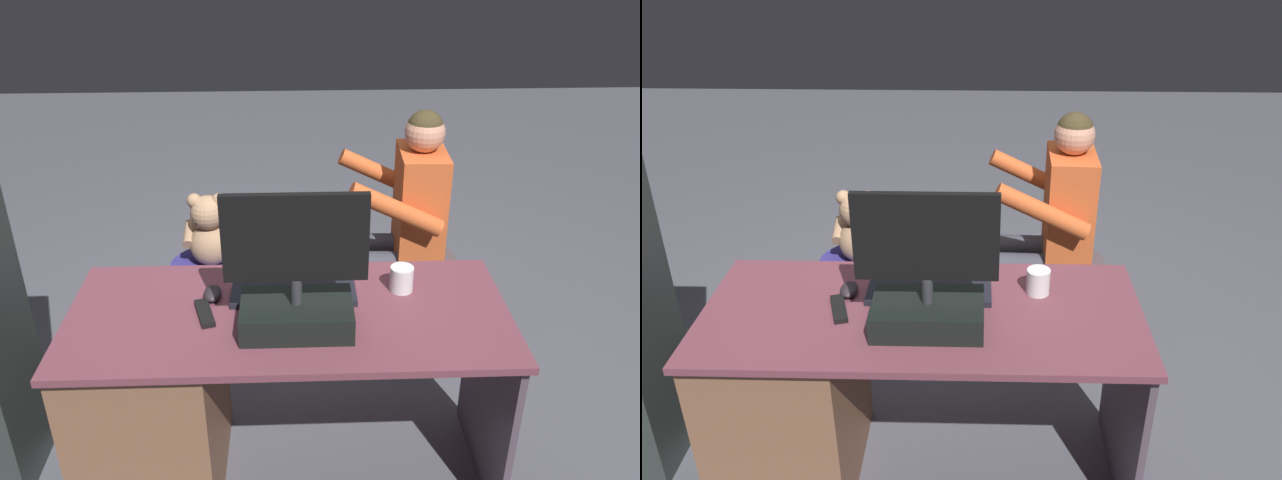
{
  "view_description": "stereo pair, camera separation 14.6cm",
  "coord_description": "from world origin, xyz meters",
  "views": [
    {
      "loc": [
        -0.03,
        2.23,
        1.91
      ],
      "look_at": [
        -0.12,
        0.02,
        0.75
      ],
      "focal_mm": 36.8,
      "sensor_mm": 36.0,
      "label": 1
    },
    {
      "loc": [
        -0.18,
        2.23,
        1.91
      ],
      "look_at": [
        -0.12,
        0.02,
        0.75
      ],
      "focal_mm": 36.8,
      "sensor_mm": 36.0,
      "label": 2
    }
  ],
  "objects": [
    {
      "name": "ground_plane",
      "position": [
        0.0,
        0.0,
        0.0
      ],
      "size": [
        10.0,
        10.0,
        0.0
      ],
      "primitive_type": "plane",
      "color": "#53535D"
    },
    {
      "name": "desk",
      "position": [
        0.38,
        0.45,
        0.38
      ],
      "size": [
        1.44,
        0.64,
        0.71
      ],
      "color": "brown",
      "rests_on": "ground_plane"
    },
    {
      "name": "monitor",
      "position": [
        -0.03,
        0.53,
        0.84
      ],
      "size": [
        0.43,
        0.22,
        0.45
      ],
      "color": "black",
      "rests_on": "desk"
    },
    {
      "name": "keyboard",
      "position": [
        -0.02,
        0.36,
        0.72
      ],
      "size": [
        0.42,
        0.14,
        0.02
      ],
      "primitive_type": "cube",
      "color": "black",
      "rests_on": "desk"
    },
    {
      "name": "computer_mouse",
      "position": [
        0.26,
        0.35,
        0.73
      ],
      "size": [
        0.06,
        0.1,
        0.04
      ],
      "primitive_type": "ellipsoid",
      "color": "#2A2227",
      "rests_on": "desk"
    },
    {
      "name": "cup",
      "position": [
        -0.39,
        0.32,
        0.76
      ],
      "size": [
        0.08,
        0.08,
        0.09
      ],
      "primitive_type": "cylinder",
      "color": "white",
      "rests_on": "desk"
    },
    {
      "name": "tv_remote",
      "position": [
        0.27,
        0.46,
        0.72
      ],
      "size": [
        0.08,
        0.16,
        0.02
      ],
      "primitive_type": "cube",
      "rotation": [
        0.0,
        0.0,
        0.29
      ],
      "color": "black",
      "rests_on": "desk"
    },
    {
      "name": "office_chair_teddy",
      "position": [
        0.36,
        -0.37,
        0.24
      ],
      "size": [
        0.49,
        0.49,
        0.43
      ],
      "color": "black",
      "rests_on": "ground_plane"
    },
    {
      "name": "teddy_bear",
      "position": [
        0.36,
        -0.38,
        0.59
      ],
      "size": [
        0.24,
        0.24,
        0.35
      ],
      "color": "tan",
      "rests_on": "office_chair_teddy"
    },
    {
      "name": "visitor_chair",
      "position": [
        -0.58,
        -0.4,
        0.26
      ],
      "size": [
        0.43,
        0.43,
        0.43
      ],
      "color": "black",
      "rests_on": "ground_plane"
    },
    {
      "name": "person",
      "position": [
        -0.49,
        -0.4,
        0.65
      ],
      "size": [
        0.53,
        0.49,
        1.13
      ],
      "color": "#D95D2B",
      "rests_on": "ground_plane"
    }
  ]
}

